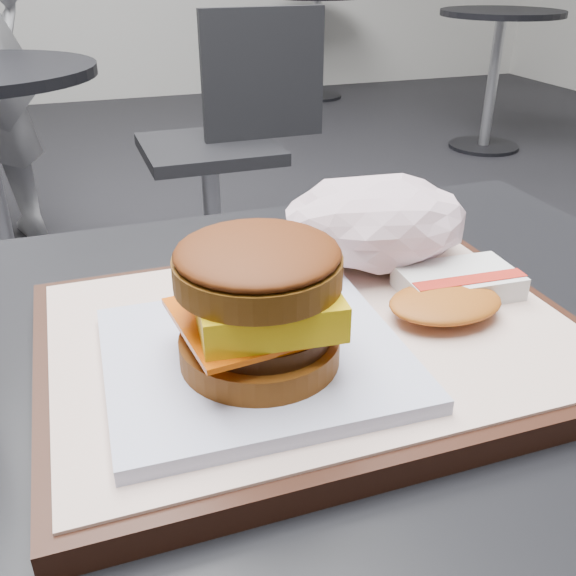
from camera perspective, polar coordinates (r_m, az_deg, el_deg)
The scene contains 8 objects.
customer_table at distance 0.58m, azimuth -1.15°, elevation -22.24°, with size 0.80×0.60×0.77m.
serving_tray at distance 0.46m, azimuth 2.38°, elevation -4.66°, with size 0.38×0.28×0.02m.
breakfast_sandwich at distance 0.39m, azimuth -2.65°, elevation -2.52°, with size 0.19×0.18×0.09m.
hash_brown at distance 0.50m, azimuth 14.42°, elevation -0.25°, with size 0.12×0.09×0.02m.
crumpled_wrapper at distance 0.55m, azimuth 7.86°, elevation 5.84°, with size 0.16×0.12×0.07m, color silver, non-canonical shape.
neighbor_chair at distance 2.15m, azimuth -5.33°, elevation 13.68°, with size 0.60×0.42×0.88m.
bg_table_near at distance 3.94m, azimuth 18.12°, elevation 19.71°, with size 0.66×0.66×0.75m.
bg_table_far at distance 5.24m, azimuth 2.60°, elevation 22.63°, with size 0.66×0.66×0.75m.
Camera 1 is at (-0.11, -0.35, 1.03)m, focal length 40.00 mm.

